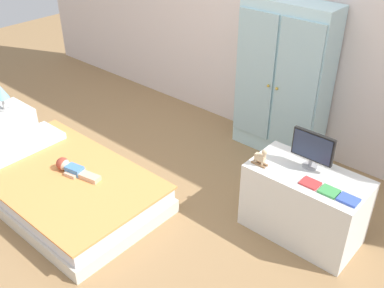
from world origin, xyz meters
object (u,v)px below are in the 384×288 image
nightstand (9,127)px  tv_monitor (313,148)px  doll (70,168)px  rocking_horse_toy (261,157)px  book_red (310,183)px  table_lamp (1,92)px  wardrobe (283,81)px  book_blue (349,200)px  tv_stand (304,204)px  book_green (329,191)px  bed (64,186)px

nightstand → tv_monitor: bearing=16.7°
doll → rocking_horse_toy: bearing=28.6°
rocking_horse_toy → book_red: bearing=4.8°
nightstand → rocking_horse_toy: size_ratio=2.93×
table_lamp → wardrobe: size_ratio=0.19×
book_blue → table_lamp: bearing=-168.3°
book_red → book_blue: book_blue is taller
tv_stand → book_green: size_ratio=6.90×
rocking_horse_toy → tv_monitor: bearing=37.2°
book_green → book_red: bearing=180.0°
bed → book_blue: size_ratio=12.85×
nightstand → rocking_horse_toy: bearing=14.0°
tv_stand → book_red: size_ratio=6.70×
rocking_horse_toy → doll: bearing=-151.4°
tv_stand → tv_monitor: (-0.04, 0.07, 0.40)m
book_green → book_blue: bearing=0.0°
tv_monitor → wardrobe: bearing=132.0°
bed → tv_monitor: (1.51, 0.92, 0.53)m
doll → table_lamp: 1.11m
bed → nightstand: (-1.05, 0.16, 0.06)m
doll → book_blue: book_blue is taller
bed → wardrobe: wardrobe is taller
doll → table_lamp: (-1.08, 0.10, 0.25)m
doll → book_blue: size_ratio=3.29×
nightstand → book_green: size_ratio=3.40×
doll → rocking_horse_toy: 1.43m
tv_monitor → tv_stand: bearing=-63.1°
nightstand → book_red: (2.66, 0.60, 0.33)m
doll → table_lamp: size_ratio=1.58×
book_red → wardrobe: bearing=130.1°
wardrobe → rocking_horse_toy: 1.05m
doll → tv_monitor: bearing=30.2°
nightstand → tv_monitor: 2.72m
bed → book_green: size_ratio=13.70×
doll → bed: bearing=-113.8°
nightstand → book_green: book_green is taller
nightstand → wardrobe: 2.47m
table_lamp → book_red: size_ratio=2.15×
doll → book_green: book_green is taller
doll → book_red: book_red is taller
table_lamp → book_blue: bearing=11.7°
tv_monitor → rocking_horse_toy: tv_monitor is taller
table_lamp → tv_stand: bearing=15.0°
nightstand → tv_monitor: size_ratio=1.33×
tv_stand → rocking_horse_toy: size_ratio=5.95×
doll → rocking_horse_toy: (1.23, 0.67, 0.30)m
bed → book_red: bearing=25.3°
tv_stand → nightstand: bearing=-165.0°
book_green → book_blue: 0.12m
wardrobe → book_red: bearing=-49.9°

